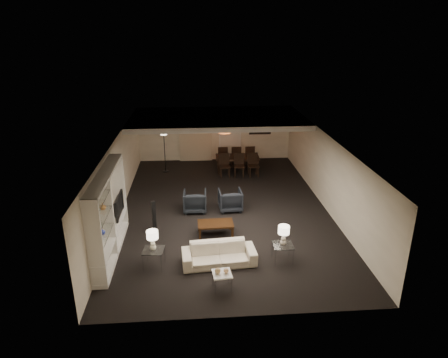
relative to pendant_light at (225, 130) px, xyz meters
The scene contains 35 objects.
floor 4.00m from the pendant_light, 94.90° to the right, with size 11.00×11.00×0.00m, color black.
ceiling 3.56m from the pendant_light, 94.90° to the right, with size 7.00×11.00×0.02m, color silver.
wall_back 2.13m from the pendant_light, 98.53° to the left, with size 7.00×0.02×2.50m, color beige.
wall_front 9.03m from the pendant_light, 91.91° to the right, with size 7.00×0.02×2.50m, color beige.
wall_left 5.21m from the pendant_light, 137.35° to the right, with size 0.02×11.00×2.50m, color beige.
wall_right 4.79m from the pendant_light, 47.56° to the right, with size 0.02×11.00×2.50m, color beige.
ceiling_soffit 0.57m from the pendant_light, behind, with size 7.00×4.00×0.20m, color silver.
curtains 2.38m from the pendant_light, 122.01° to the left, with size 1.50×0.12×2.40m, color beige.
door 2.19m from the pendant_light, 78.52° to the left, with size 0.90×0.05×2.10m, color silver.
painting 2.69m from the pendant_light, 47.44° to the left, with size 0.95×0.04×0.65m, color #142D38.
media_unit 7.13m from the pendant_light, 120.62° to the right, with size 0.38×3.40×2.35m, color white, non-canonical shape.
pendant_light is the anchor object (origin of this frame).
sofa 7.11m from the pendant_light, 95.76° to the right, with size 1.94×0.76×0.57m, color beige.
coffee_table 5.61m from the pendant_light, 97.48° to the right, with size 1.06×0.62×0.38m, color black, non-canonical shape.
armchair_left 4.12m from the pendant_light, 109.84° to the right, with size 0.77×0.79×0.72m, color black.
armchair_right 3.91m from the pendant_light, 91.51° to the right, with size 0.77×0.79×0.72m, color black.
side_table_left 7.48m from the pendant_light, 109.17° to the right, with size 0.53×0.53×0.50m, color silver, non-canonical shape.
side_table_right 7.16m from the pendant_light, 81.69° to the right, with size 0.53×0.53×0.50m, color silver, non-canonical shape.
table_lamp_left 7.38m from the pendant_light, 109.17° to the right, with size 0.30×0.30×0.55m, color white, non-canonical shape.
table_lamp_right 7.06m from the pendant_light, 81.69° to the right, with size 0.30×0.30×0.55m, color beige, non-canonical shape.
marble_table 8.20m from the pendant_light, 94.97° to the right, with size 0.44×0.44×0.44m, color white, non-canonical shape.
gold_gourd_a 8.15m from the pendant_light, 95.68° to the right, with size 0.14×0.14×0.14m, color tan.
gold_gourd_b 8.13m from the pendant_light, 94.26° to the right, with size 0.12×0.12×0.12m, color #EDB67D.
television 6.44m from the pendant_light, 124.10° to the right, with size 0.14×1.06×0.61m, color black.
vase_blue 7.93m from the pendant_light, 117.23° to the right, with size 0.17×0.17×0.18m, color #23329A.
vase_amber 7.55m from the pendant_light, 118.59° to the right, with size 0.17×0.17×0.17m, color #AC7339.
floor_speaker 5.70m from the pendant_light, 117.53° to the right, with size 0.11×0.11×0.98m, color black.
dining_table 1.71m from the pendant_light, 24.46° to the left, with size 1.86×1.04×0.65m, color black.
chair_nl 1.49m from the pendant_light, 94.27° to the right, with size 0.45×0.45×0.97m, color black, non-canonical shape.
chair_nm 1.59m from the pendant_light, 34.36° to the right, with size 0.45×0.45×0.97m, color black, non-canonical shape.
chair_nr 1.89m from the pendant_light, 18.44° to the right, with size 0.45×0.45×0.97m, color black, non-canonical shape.
chair_fl 1.70m from the pendant_light, 91.83° to the left, with size 0.45×0.45×0.97m, color black, non-canonical shape.
chair_fm 1.79m from the pendant_light, 57.89° to the left, with size 0.45×0.45×0.97m, color black, non-canonical shape.
chair_fr 2.06m from the pendant_light, 37.84° to the left, with size 0.45×0.45×0.97m, color black, non-canonical shape.
floor_lamp 2.77m from the pendant_light, 168.85° to the left, with size 0.27×0.27×1.89m, color black, non-canonical shape.
Camera 1 is at (-0.96, -12.47, 5.89)m, focal length 32.00 mm.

